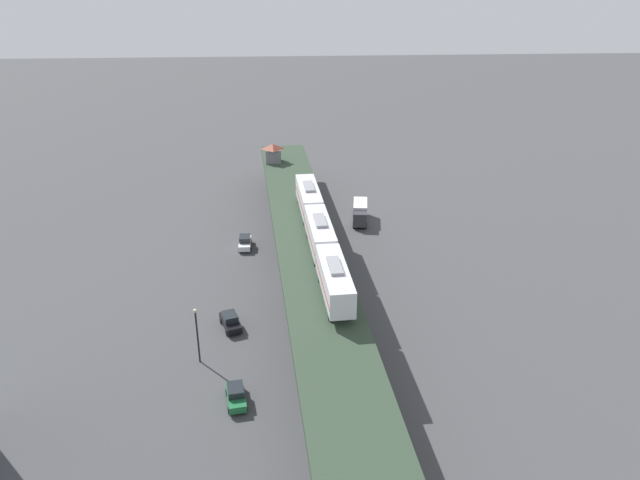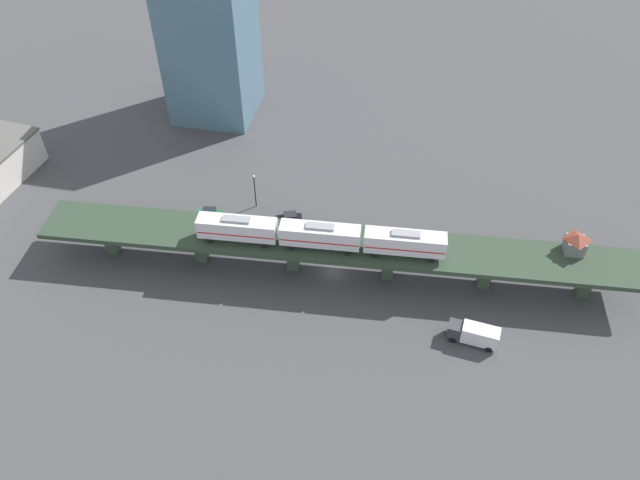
% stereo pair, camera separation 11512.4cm
% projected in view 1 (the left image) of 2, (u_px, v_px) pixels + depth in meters
% --- Properties ---
extents(ground_plane, '(400.00, 400.00, 0.00)m').
position_uv_depth(ground_plane, '(308.00, 287.00, 86.02)').
color(ground_plane, '#424244').
extents(elevated_viaduct, '(14.93, 92.36, 6.53)m').
position_uv_depth(elevated_viaduct, '(308.00, 250.00, 83.75)').
color(elevated_viaduct, '#2C3D2C').
rests_on(elevated_viaduct, ground).
extents(subway_train, '(5.47, 37.30, 4.45)m').
position_uv_depth(subway_train, '(320.00, 233.00, 80.49)').
color(subway_train, silver).
rests_on(subway_train, elevated_viaduct).
extents(signal_hut, '(3.44, 3.44, 3.40)m').
position_uv_depth(signal_hut, '(273.00, 152.00, 114.31)').
color(signal_hut, slate).
rests_on(signal_hut, elevated_viaduct).
extents(street_car_green, '(2.48, 4.63, 1.89)m').
position_uv_depth(street_car_green, '(236.00, 395.00, 63.87)').
color(street_car_green, '#1E6638').
rests_on(street_car_green, ground).
extents(street_car_white, '(1.97, 4.41, 1.89)m').
position_uv_depth(street_car_white, '(245.00, 242.00, 96.85)').
color(street_car_white, silver).
rests_on(street_car_white, ground).
extents(street_car_black, '(3.13, 4.75, 1.89)m').
position_uv_depth(street_car_black, '(230.00, 321.00, 76.44)').
color(street_car_black, black).
rests_on(street_car_black, ground).
extents(delivery_truck, '(3.15, 7.43, 3.20)m').
position_uv_depth(delivery_truck, '(360.00, 212.00, 105.70)').
color(delivery_truck, '#333338').
rests_on(delivery_truck, ground).
extents(street_lamp, '(0.44, 0.44, 6.94)m').
position_uv_depth(street_lamp, '(197.00, 331.00, 68.79)').
color(street_lamp, black).
rests_on(street_lamp, ground).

